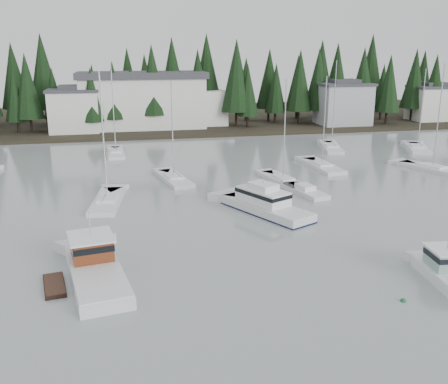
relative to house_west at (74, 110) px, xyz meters
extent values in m
plane|color=#8E9699|center=(18.00, -79.00, -4.65)|extent=(260.00, 260.00, 0.00)
cube|color=black|center=(18.00, 18.00, -4.65)|extent=(240.00, 54.00, 1.00)
cube|color=silver|center=(0.00, 0.00, -0.40)|extent=(9.00, 7.00, 7.50)
cube|color=#38383D|center=(0.00, 0.00, 3.60)|extent=(9.54, 7.42, 0.50)
cube|color=#38383D|center=(0.00, 0.00, 4.20)|extent=(4.95, 3.85, 0.80)
cube|color=#999EA0|center=(54.00, -1.00, -0.15)|extent=(10.00, 8.00, 8.00)
cube|color=#38383D|center=(54.00, -1.00, 4.10)|extent=(10.60, 8.48, 0.50)
cube|color=#38383D|center=(54.00, -1.00, 4.70)|extent=(5.50, 4.40, 0.80)
cube|color=silver|center=(76.00, 1.00, -0.65)|extent=(9.00, 7.00, 7.00)
cube|color=#38383D|center=(76.00, 1.00, 3.10)|extent=(9.54, 7.42, 0.50)
cube|color=#38383D|center=(76.00, 1.00, 3.70)|extent=(4.95, 3.85, 0.80)
cube|color=silver|center=(13.00, 3.00, 0.85)|extent=(24.00, 10.00, 10.00)
cube|color=#38383D|center=(13.00, 3.00, 6.15)|extent=(25.00, 11.00, 1.20)
cube|color=silver|center=(25.00, 5.00, -0.65)|extent=(10.00, 8.00, 7.00)
cube|color=silver|center=(6.10, -65.32, -4.54)|extent=(5.11, 10.67, 1.48)
cube|color=silver|center=(6.10, -65.32, -3.74)|extent=(5.01, 10.46, 0.14)
cube|color=#4D200F|center=(5.75, -63.30, -2.95)|extent=(3.28, 3.50, 1.59)
cube|color=white|center=(5.75, -63.30, -2.09)|extent=(3.69, 3.97, 0.14)
cube|color=black|center=(5.75, -63.30, -2.63)|extent=(3.36, 3.57, 0.46)
cylinder|color=#A5A8AD|center=(5.75, -63.30, -1.13)|extent=(0.08, 0.08, 1.82)
cube|color=black|center=(3.30, -65.81, -4.71)|extent=(1.97, 3.82, 0.63)
cube|color=silver|center=(22.00, -53.20, -4.51)|extent=(7.57, 10.77, 1.52)
cube|color=black|center=(22.00, -53.20, -4.63)|extent=(7.62, 10.83, 0.21)
cube|color=white|center=(21.77, -52.73, -3.04)|extent=(4.80, 6.03, 1.38)
cube|color=black|center=(21.77, -52.73, -2.71)|extent=(4.88, 6.11, 0.38)
cube|color=white|center=(21.77, -52.73, -2.05)|extent=(2.95, 3.29, 0.62)
cylinder|color=#A5A8AD|center=(21.77, -52.73, -1.29)|extent=(0.10, 0.10, 1.04)
cube|color=#799E94|center=(30.17, -69.88, -3.21)|extent=(2.46, 2.55, 1.35)
cube|color=white|center=(30.17, -69.88, -2.48)|extent=(2.76, 2.88, 0.12)
cube|color=black|center=(30.17, -69.88, -2.94)|extent=(2.52, 2.59, 0.39)
cube|color=silver|center=(27.34, -42.35, -4.68)|extent=(4.09, 9.24, 1.05)
cube|color=white|center=(27.34, -42.35, -4.03)|extent=(2.26, 3.31, 0.30)
cylinder|color=#A5A8AD|center=(27.34, -42.35, 1.77)|extent=(0.14, 0.14, 11.85)
cube|color=silver|center=(41.83, -23.62, -4.68)|extent=(5.01, 10.00, 1.05)
cube|color=white|center=(41.83, -23.62, -4.03)|extent=(2.62, 3.64, 0.30)
cylinder|color=#A5A8AD|center=(41.83, -23.62, 2.58)|extent=(0.14, 0.14, 13.47)
cube|color=silver|center=(35.04, -35.97, -4.68)|extent=(3.30, 9.57, 1.05)
cube|color=white|center=(35.04, -35.97, -4.03)|extent=(2.13, 3.31, 0.30)
cylinder|color=#A5A8AD|center=(35.04, -35.97, 1.72)|extent=(0.14, 0.14, 11.75)
cube|color=silver|center=(48.93, -40.47, -4.68)|extent=(6.21, 9.88, 1.05)
cube|color=white|center=(48.93, -40.47, -4.03)|extent=(3.04, 3.74, 0.30)
cylinder|color=#A5A8AD|center=(48.93, -40.47, 2.57)|extent=(0.14, 0.14, 13.44)
cube|color=silver|center=(55.21, -27.03, -4.68)|extent=(6.16, 9.32, 1.05)
cube|color=white|center=(55.21, -27.03, -4.03)|extent=(3.07, 3.58, 0.30)
cylinder|color=#A5A8AD|center=(55.21, -27.03, 1.97)|extent=(0.14, 0.14, 12.24)
cube|color=silver|center=(14.42, -38.82, -4.68)|extent=(4.19, 9.15, 1.05)
cube|color=white|center=(14.42, -38.82, -4.03)|extent=(2.33, 3.29, 0.30)
cylinder|color=#A5A8AD|center=(14.42, -38.82, 1.70)|extent=(0.14, 0.14, 11.71)
cube|color=silver|center=(7.45, -21.02, -4.68)|extent=(2.69, 8.77, 1.05)
cube|color=white|center=(7.45, -21.02, -4.03)|extent=(1.78, 3.01, 0.30)
cylinder|color=#A5A8AD|center=(7.45, -21.02, 2.51)|extent=(0.14, 0.14, 13.32)
cube|color=silver|center=(6.56, -46.79, -4.68)|extent=(3.94, 9.67, 1.05)
cube|color=white|center=(6.56, -46.79, -4.03)|extent=(2.32, 3.42, 0.30)
cylinder|color=#A5A8AD|center=(6.56, -46.79, 2.41)|extent=(0.14, 0.14, 13.13)
cube|color=silver|center=(28.26, -47.45, -4.60)|extent=(3.67, 7.00, 0.90)
cube|color=white|center=(28.26, -47.45, -3.90)|extent=(1.95, 2.42, 0.55)
sphere|color=#145933|center=(25.47, -72.44, -4.65)|extent=(0.41, 0.41, 0.41)
camera|label=1|loc=(8.28, -98.33, 10.91)|focal=40.00mm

